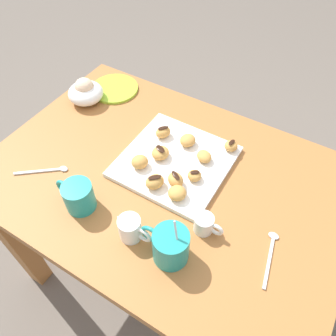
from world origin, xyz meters
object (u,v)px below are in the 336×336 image
Objects in this scene: beignet_1 at (204,156)px; beignet_3 at (176,180)px; ice_cream_bowl at (85,92)px; beignet_7 at (160,153)px; chocolate_sauce_pitcher at (204,223)px; coffee_mug_teal_left at (170,245)px; cream_pitcher_white at (131,228)px; beignet_9 at (140,162)px; saucer_lime_left at (115,89)px; beignet_2 at (155,182)px; pastry_plate_square at (175,161)px; beignet_6 at (188,141)px; beignet_4 at (231,146)px; dining_table at (165,200)px; beignet_5 at (163,132)px; beignet_0 at (177,193)px; beignet_8 at (195,176)px; coffee_mug_teal_right at (78,196)px.

beignet_3 is (0.03, 0.13, 0.00)m from beignet_1.
beignet_7 is (-0.39, 0.11, -0.01)m from ice_cream_bowl.
chocolate_sauce_pitcher is 0.27m from beignet_7.
coffee_mug_teal_left is 0.32m from beignet_7.
beignet_9 is (0.11, -0.20, -0.00)m from cream_pitcher_white.
beignet_2 reaches higher than saucer_lime_left.
beignet_6 is (-0.00, -0.08, 0.03)m from pastry_plate_square.
beignet_4 is (-0.05, -0.08, 0.00)m from beignet_1.
beignet_2 is at bearing 89.22° from dining_table.
beignet_1 is at bearing 174.48° from ice_cream_bowl.
beignet_1 is 1.00× the size of beignet_9.
coffee_mug_teal_left reaches higher than beignet_7.
beignet_2 reaches higher than beignet_6.
dining_table is 6.01× the size of saucer_lime_left.
beignet_3 reaches higher than beignet_5.
beignet_9 is (0.15, 0.12, 0.00)m from beignet_1.
chocolate_sauce_pitcher is at bearing 166.00° from beignet_2.
beignet_0 and beignet_6 have the same top height.
beignet_8 is (0.06, -0.24, -0.02)m from coffee_mug_teal_left.
ice_cream_bowl is at bearing -4.40° from beignet_5.
ice_cream_bowl is at bearing -20.08° from beignet_3.
dining_table is 26.14× the size of beignet_8.
cream_pitcher_white is 0.60m from ice_cream_bowl.
beignet_4 is (-0.05, -0.25, -0.00)m from beignet_0.
pastry_plate_square is at bearing 31.29° from beignet_1.
beignet_6 is (-0.00, -0.20, -0.00)m from beignet_2.
beignet_1 is 0.08m from beignet_6.
cream_pitcher_white is at bearing 97.67° from dining_table.
beignet_9 is at bearing -14.63° from beignet_0.
beignet_9 is at bearing 63.27° from beignet_7.
beignet_5 is at bearing -7.91° from beignet_1.
coffee_mug_teal_left is 0.40m from beignet_4.
dining_table is 19.42× the size of beignet_7.
chocolate_sauce_pitcher reaches higher than saucer_lime_left.
beignet_0 reaches higher than beignet_4.
beignet_9 is at bearing 38.78° from beignet_1.
coffee_mug_teal_left is 2.88× the size of beignet_6.
beignet_3 is 1.25× the size of beignet_4.
dining_table is 0.17m from beignet_2.
beignet_9 is at bearing 137.94° from saucer_lime_left.
coffee_mug_teal_right reaches higher than beignet_2.
ice_cream_bowl is 3.04× the size of beignet_4.
coffee_mug_teal_left reaches higher than beignet_1.
ice_cream_bowl is 0.40m from beignet_7.
beignet_4 is at bearing -110.87° from beignet_3.
dining_table is 21.09× the size of beignet_1.
coffee_mug_teal_right is at bearing 55.48° from beignet_4.
coffee_mug_teal_left reaches higher than dining_table.
coffee_mug_teal_left is at bearing 112.08° from beignet_6.
beignet_2 reaches higher than beignet_4.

